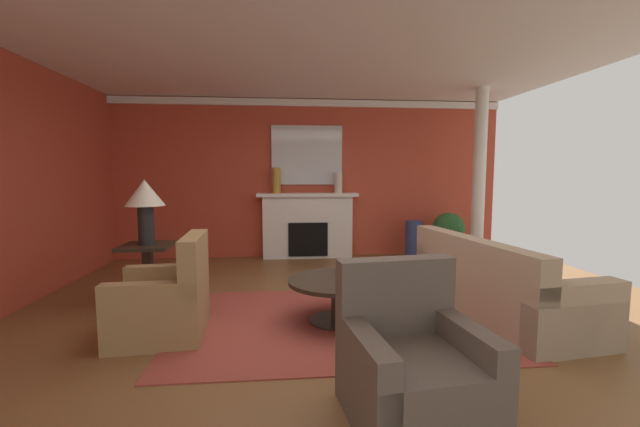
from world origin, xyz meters
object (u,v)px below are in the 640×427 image
Objects in this scene: table_lamp at (145,199)px; vase_mantel_right at (338,183)px; fireplace at (308,227)px; potted_plant at (448,232)px; vase_tall_corner at (414,240)px; mantel_mirror at (307,155)px; coffee_table at (337,290)px; sofa at (496,288)px; armchair_near_window at (165,304)px; vase_mantel_left at (276,181)px; armchair_facing_fireplace at (412,370)px; side_table at (148,270)px.

vase_mantel_right is (2.56, 2.33, 0.13)m from table_lamp.
fireplace is 2.50m from potted_plant.
table_lamp is 4.97m from potted_plant.
mantel_mirror is at bearing 167.37° from vase_tall_corner.
vase_mantel_right reaches higher than coffee_table.
table_lamp is at bearing -130.27° from fireplace.
armchair_near_window is at bearing -176.10° from sofa.
table_lamp is 0.90× the size of potted_plant.
fireplace is 1.42× the size of mantel_mirror.
vase_mantel_left is 0.66× the size of vase_tall_corner.
coffee_table is (-0.25, 1.62, 0.03)m from armchair_facing_fireplace.
vase_mantel_right is 2.13m from potted_plant.
vase_mantel_right is (2.09, 3.32, 1.05)m from armchair_near_window.
armchair_facing_fireplace is at bearing -85.89° from mantel_mirror.
armchair_near_window reaches higher than sofa.
vase_mantel_right reaches higher than table_lamp.
side_table is 4.91m from potted_plant.
potted_plant is (4.49, 2.00, 0.09)m from side_table.
armchair_facing_fireplace is 1.14× the size of potted_plant.
vase_mantel_left is 3.17m from potted_plant.
mantel_mirror reaches higher than vase_mantel_right.
coffee_table is 1.20× the size of potted_plant.
coffee_table is 1.43× the size of side_table.
fireplace reaches higher than armchair_facing_fireplace.
vase_mantel_left is at bearing -174.87° from fireplace.
mantel_mirror is 1.34× the size of armchair_facing_fireplace.
mantel_mirror is 3.52m from side_table.
mantel_mirror reaches higher than side_table.
fireplace is 2.16× the size of potted_plant.
sofa is 1.72m from coffee_table.
vase_mantel_right is at bearing 112.43° from sofa.
vase_mantel_left is (-0.55, -0.05, 0.84)m from fireplace.
armchair_near_window is 2.38m from armchair_facing_fireplace.
fireplace reaches higher than armchair_near_window.
table_lamp is 2.05× the size of vase_mantel_right.
coffee_table is 2.43m from table_lamp.
armchair_facing_fireplace is at bearing -131.53° from sofa.
mantel_mirror is at bearing 94.11° from armchair_facing_fireplace.
vase_mantel_left reaches higher than fireplace.
potted_plant reaches higher than vase_tall_corner.
vase_mantel_left is at bearing 100.78° from armchair_facing_fireplace.
sofa is at bearing -11.18° from table_lamp.
vase_tall_corner is at bearing 58.42° from coffee_table.
mantel_mirror is 5.17m from armchair_facing_fireplace.
vase_mantel_right is at bearing 169.31° from vase_tall_corner.
coffee_table is 3.37m from vase_mantel_left.
vase_tall_corner is 0.62m from potted_plant.
vase_mantel_right is (-1.27, 3.09, 1.06)m from sofa.
table_lamp is at bearing 26.57° from side_table.
side_table is 0.84× the size of potted_plant.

